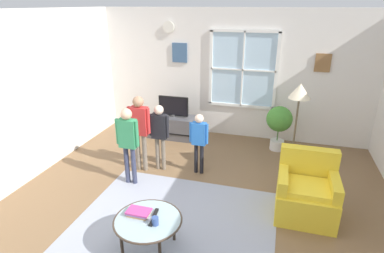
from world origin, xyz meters
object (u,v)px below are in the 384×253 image
object	(u,v)px
coffee_table	(148,221)
cup	(155,221)
book_stack	(139,212)
person_blue_shirt	(199,137)
remote_near_cup	(156,213)
floor_lamp	(299,101)
remote_near_books	(152,222)
television	(173,106)
person_green_shirt	(128,138)
armchair	(306,193)
person_red_shirt	(140,125)
person_black_shirt	(160,130)
tv_stand	(174,127)
potted_plant_by_window	(279,122)

from	to	relation	value
coffee_table	cup	world-z (taller)	cup
book_stack	person_blue_shirt	xyz separation A→B (m)	(0.22, 1.84, 0.21)
remote_near_cup	person_blue_shirt	xyz separation A→B (m)	(0.05, 1.76, 0.23)
person_blue_shirt	floor_lamp	size ratio (longest dim) A/B	0.65
book_stack	remote_near_books	bearing A→B (deg)	-23.18
television	person_green_shirt	size ratio (longest dim) A/B	0.50
armchair	book_stack	xyz separation A→B (m)	(-1.89, -1.17, 0.13)
television	person_red_shirt	size ratio (longest dim) A/B	0.48
coffee_table	person_blue_shirt	xyz separation A→B (m)	(0.09, 1.89, 0.26)
remote_near_cup	person_black_shirt	xyz separation A→B (m)	(-0.62, 1.71, 0.29)
television	armchair	bearing A→B (deg)	-37.63
tv_stand	potted_plant_by_window	world-z (taller)	potted_plant_by_window
tv_stand	floor_lamp	xyz separation A→B (m)	(2.38, -1.20, 1.12)
television	coffee_table	size ratio (longest dim) A/B	0.80
tv_stand	book_stack	distance (m)	3.24
cup	armchair	bearing A→B (deg)	37.79
coffee_table	potted_plant_by_window	size ratio (longest dim) A/B	0.89
person_blue_shirt	coffee_table	bearing A→B (deg)	-92.68
book_stack	potted_plant_by_window	world-z (taller)	potted_plant_by_window
tv_stand	cup	world-z (taller)	cup
remote_near_books	person_black_shirt	xyz separation A→B (m)	(-0.65, 1.87, 0.29)
coffee_table	person_green_shirt	size ratio (longest dim) A/B	0.63
person_red_shirt	potted_plant_by_window	size ratio (longest dim) A/B	1.49
remote_near_books	person_green_shirt	world-z (taller)	person_green_shirt
potted_plant_by_window	armchair	bearing A→B (deg)	-77.62
tv_stand	person_black_shirt	distance (m)	1.48
cup	person_green_shirt	distance (m)	1.69
book_stack	television	bearing A→B (deg)	102.20
person_red_shirt	remote_near_books	bearing A→B (deg)	-61.59
cup	floor_lamp	bearing A→B (deg)	54.99
person_black_shirt	cup	bearing A→B (deg)	-69.90
armchair	person_blue_shirt	bearing A→B (deg)	158.13
remote_near_cup	person_blue_shirt	world-z (taller)	person_blue_shirt
person_red_shirt	potted_plant_by_window	bearing A→B (deg)	33.83
television	floor_lamp	world-z (taller)	floor_lamp
cup	potted_plant_by_window	xyz separation A→B (m)	(1.21, 3.26, 0.11)
cup	person_green_shirt	xyz separation A→B (m)	(-0.98, 1.33, 0.32)
cup	remote_near_books	distance (m)	0.06
tv_stand	person_blue_shirt	distance (m)	1.65
remote_near_books	television	bearing A→B (deg)	105.28
armchair	person_black_shirt	distance (m)	2.45
remote_near_books	potted_plant_by_window	size ratio (longest dim) A/B	0.16
television	cup	xyz separation A→B (m)	(0.93, -3.26, -0.23)
person_red_shirt	person_blue_shirt	world-z (taller)	person_red_shirt
armchair	coffee_table	world-z (taller)	armchair
person_green_shirt	floor_lamp	size ratio (longest dim) A/B	0.77
armchair	book_stack	distance (m)	2.23
television	person_blue_shirt	bearing A→B (deg)	-55.49
coffee_table	person_blue_shirt	world-z (taller)	person_blue_shirt
armchair	person_green_shirt	xyz separation A→B (m)	(-2.63, 0.06, 0.46)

